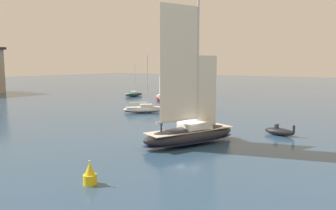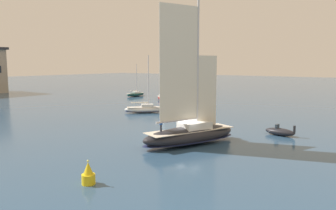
{
  "view_description": "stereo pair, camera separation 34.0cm",
  "coord_description": "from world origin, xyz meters",
  "px_view_note": "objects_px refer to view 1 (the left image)",
  "views": [
    {
      "loc": [
        -30.18,
        -18.24,
        8.77
      ],
      "look_at": [
        0.0,
        3.0,
        4.1
      ],
      "focal_mm": 35.0,
      "sensor_mm": 36.0,
      "label": 1
    },
    {
      "loc": [
        -29.98,
        -18.51,
        8.77
      ],
      "look_at": [
        0.0,
        3.0,
        4.1
      ],
      "focal_mm": 35.0,
      "sensor_mm": 36.0,
      "label": 2
    }
  ],
  "objects_px": {
    "sailboat_main": "(191,133)",
    "sailboat_moored_near_marina": "(161,97)",
    "motor_tender": "(279,131)",
    "channel_buoy": "(90,175)",
    "sailboat_moored_far_slip": "(144,109)",
    "sailboat_moored_mid_channel": "(134,94)"
  },
  "relations": [
    {
      "from": "sailboat_moored_near_marina",
      "to": "channel_buoy",
      "type": "height_order",
      "value": "sailboat_moored_near_marina"
    },
    {
      "from": "sailboat_moored_near_marina",
      "to": "sailboat_moored_far_slip",
      "type": "xyz_separation_m",
      "value": [
        -17.12,
        -8.84,
        -0.1
      ]
    },
    {
      "from": "sailboat_moored_mid_channel",
      "to": "channel_buoy",
      "type": "height_order",
      "value": "sailboat_moored_mid_channel"
    },
    {
      "from": "channel_buoy",
      "to": "sailboat_moored_mid_channel",
      "type": "bearing_deg",
      "value": 38.26
    },
    {
      "from": "sailboat_moored_mid_channel",
      "to": "motor_tender",
      "type": "xyz_separation_m",
      "value": [
        -26.33,
        -46.67,
        -0.13
      ]
    },
    {
      "from": "sailboat_moored_near_marina",
      "to": "channel_buoy",
      "type": "bearing_deg",
      "value": -149.14
    },
    {
      "from": "sailboat_moored_far_slip",
      "to": "motor_tender",
      "type": "relative_size",
      "value": 2.63
    },
    {
      "from": "sailboat_moored_far_slip",
      "to": "channel_buoy",
      "type": "height_order",
      "value": "sailboat_moored_far_slip"
    },
    {
      "from": "sailboat_moored_near_marina",
      "to": "sailboat_moored_far_slip",
      "type": "bearing_deg",
      "value": -152.68
    },
    {
      "from": "sailboat_main",
      "to": "channel_buoy",
      "type": "bearing_deg",
      "value": -178.72
    },
    {
      "from": "motor_tender",
      "to": "channel_buoy",
      "type": "bearing_deg",
      "value": 165.63
    },
    {
      "from": "sailboat_moored_near_marina",
      "to": "sailboat_moored_far_slip",
      "type": "relative_size",
      "value": 0.93
    },
    {
      "from": "sailboat_main",
      "to": "channel_buoy",
      "type": "xyz_separation_m",
      "value": [
        -14.66,
        -0.33,
        -0.54
      ]
    },
    {
      "from": "sailboat_main",
      "to": "sailboat_moored_near_marina",
      "type": "xyz_separation_m",
      "value": [
        32.06,
        27.59,
        -0.45
      ]
    },
    {
      "from": "sailboat_main",
      "to": "sailboat_moored_near_marina",
      "type": "distance_m",
      "value": 42.3
    },
    {
      "from": "motor_tender",
      "to": "sailboat_main",
      "type": "bearing_deg",
      "value": 146.6
    },
    {
      "from": "sailboat_moored_near_marina",
      "to": "channel_buoy",
      "type": "xyz_separation_m",
      "value": [
        -46.72,
        -27.92,
        -0.08
      ]
    },
    {
      "from": "sailboat_moored_near_marina",
      "to": "motor_tender",
      "type": "height_order",
      "value": "sailboat_moored_near_marina"
    },
    {
      "from": "channel_buoy",
      "to": "motor_tender",
      "type": "bearing_deg",
      "value": -14.37
    },
    {
      "from": "channel_buoy",
      "to": "sailboat_moored_far_slip",
      "type": "bearing_deg",
      "value": 32.79
    },
    {
      "from": "sailboat_moored_mid_channel",
      "to": "channel_buoy",
      "type": "xyz_separation_m",
      "value": [
        -51.13,
        -40.32,
        0.12
      ]
    },
    {
      "from": "sailboat_moored_far_slip",
      "to": "sailboat_moored_near_marina",
      "type": "bearing_deg",
      "value": 27.32
    }
  ]
}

